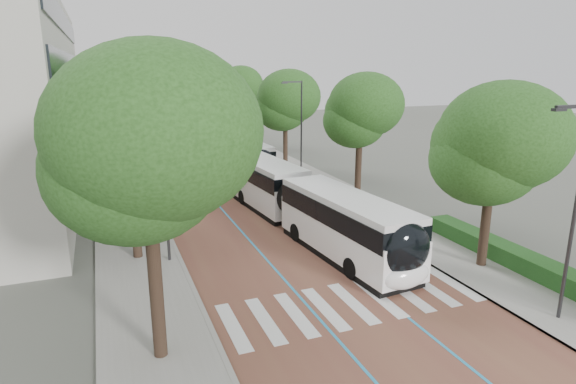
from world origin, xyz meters
name	(u,v)px	position (x,y,z in m)	size (l,w,h in m)	color
ground	(361,316)	(0.00, 0.00, 0.00)	(160.00, 160.00, 0.00)	#51544C
road	(184,150)	(0.00, 40.00, 0.01)	(11.00, 140.00, 0.02)	brown
sidewalk_left	(114,154)	(-7.50, 40.00, 0.06)	(4.00, 140.00, 0.12)	gray
sidewalk_right	(248,145)	(7.50, 40.00, 0.06)	(4.00, 140.00, 0.12)	gray
kerb_left	(132,153)	(-5.60, 40.00, 0.06)	(0.20, 140.00, 0.14)	gray
kerb_right	(232,146)	(5.60, 40.00, 0.06)	(0.20, 140.00, 0.14)	gray
zebra_crossing	(353,303)	(0.20, 1.00, 0.03)	(10.55, 3.60, 0.01)	silver
lane_line_left	(170,151)	(-1.60, 40.00, 0.02)	(0.12, 126.00, 0.01)	#268CC0
lane_line_right	(198,149)	(1.60, 40.00, 0.02)	(0.12, 126.00, 0.01)	#268CC0
hedge	(539,268)	(9.10, 0.00, 0.52)	(1.20, 14.00, 0.80)	#194618
streetlight_near	(574,198)	(6.62, -3.00, 4.82)	(1.82, 0.20, 8.00)	#2C2C2E
streetlight_far	(299,122)	(6.62, 22.00, 4.82)	(1.82, 0.20, 8.00)	#2C2C2E
lamp_post_left	(164,180)	(-6.10, 8.00, 4.12)	(0.14, 0.14, 8.00)	#2C2C2E
trees_left	(113,97)	(-7.50, 24.73, 6.97)	(6.38, 60.91, 10.02)	black
trees_right	(313,107)	(7.70, 21.80, 5.99)	(5.93, 47.60, 8.69)	black
lead_bus	(308,206)	(1.85, 9.27, 1.63)	(4.13, 18.54, 3.20)	black
bus_queued_0	(239,157)	(2.31, 25.26, 1.62)	(3.04, 12.49, 3.20)	white
bus_queued_1	(209,137)	(2.49, 37.89, 1.62)	(3.11, 12.50, 3.20)	white
bus_queued_2	(184,123)	(2.16, 51.97, 1.62)	(3.31, 12.53, 3.20)	white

